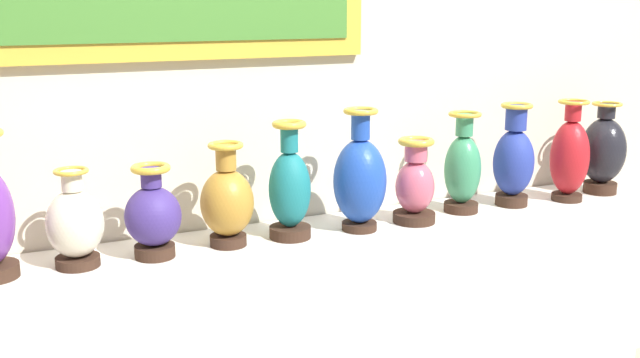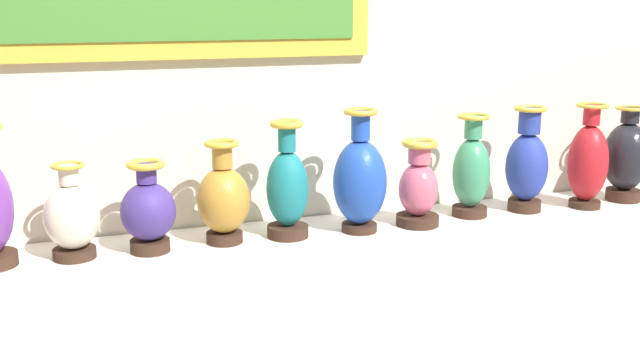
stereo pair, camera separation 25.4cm
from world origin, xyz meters
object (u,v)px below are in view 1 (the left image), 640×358
at_px(vase_ivory, 75,224).
at_px(vase_sapphire, 360,179).
at_px(vase_crimson, 570,156).
at_px(vase_onyx, 603,151).
at_px(vase_ochre, 227,201).
at_px(vase_indigo, 153,216).
at_px(vase_cobalt, 514,160).
at_px(vase_teal, 290,189).
at_px(vase_jade, 463,169).
at_px(vase_rose, 415,185).

bearing_deg(vase_ivory, vase_sapphire, -2.01).
height_order(vase_ivory, vase_crimson, vase_crimson).
relative_size(vase_crimson, vase_onyx, 1.07).
relative_size(vase_ochre, vase_onyx, 0.91).
relative_size(vase_indigo, vase_crimson, 0.73).
distance_m(vase_ochre, vase_cobalt, 1.14).
bearing_deg(vase_teal, vase_onyx, 0.55).
bearing_deg(vase_jade, vase_teal, -178.24).
height_order(vase_sapphire, vase_cobalt, vase_sapphire).
relative_size(vase_ochre, vase_cobalt, 0.85).
height_order(vase_jade, vase_crimson, vase_crimson).
bearing_deg(vase_ivory, vase_indigo, -3.61).
bearing_deg(vase_cobalt, vase_sapphire, -176.96).
height_order(vase_teal, vase_cobalt, vase_cobalt).
distance_m(vase_cobalt, vase_onyx, 0.45).
xyz_separation_m(vase_ivory, vase_jade, (1.37, 0.01, 0.03)).
height_order(vase_rose, vase_crimson, vase_crimson).
xyz_separation_m(vase_crimson, vase_onyx, (0.21, 0.04, -0.00)).
bearing_deg(vase_jade, vase_onyx, -0.69).
bearing_deg(vase_teal, vase_crimson, -1.07).
xyz_separation_m(vase_teal, vase_jade, (0.70, 0.02, -0.00)).
relative_size(vase_ochre, vase_rose, 1.11).
xyz_separation_m(vase_sapphire, vase_cobalt, (0.68, 0.04, -0.00)).
height_order(vase_sapphire, vase_jade, vase_sapphire).
bearing_deg(vase_sapphire, vase_crimson, -0.04).
height_order(vase_indigo, vase_crimson, vase_crimson).
height_order(vase_teal, vase_jade, vase_teal).
bearing_deg(vase_ivory, vase_crimson, -1.02).
relative_size(vase_sapphire, vase_crimson, 1.06).
xyz_separation_m(vase_teal, vase_sapphire, (0.25, -0.02, 0.01)).
distance_m(vase_ivory, vase_ochre, 0.46).
bearing_deg(vase_cobalt, vase_jade, 178.37).
relative_size(vase_teal, vase_rose, 1.29).
relative_size(vase_teal, vase_onyx, 1.06).
bearing_deg(vase_indigo, vase_onyx, 0.51).
relative_size(vase_indigo, vase_ochre, 0.86).
bearing_deg(vase_teal, vase_sapphire, -4.88).
bearing_deg(vase_teal, vase_jade, 1.76).
relative_size(vase_ivory, vase_onyx, 0.80).
relative_size(vase_ivory, vase_indigo, 1.02).
height_order(vase_ivory, vase_onyx, vase_onyx).
bearing_deg(vase_crimson, vase_cobalt, 171.40).
height_order(vase_ivory, vase_rose, vase_rose).
bearing_deg(vase_indigo, vase_sapphire, -1.50).
height_order(vase_ochre, vase_rose, vase_ochre).
distance_m(vase_indigo, vase_jade, 1.15).
bearing_deg(vase_crimson, vase_teal, 178.93).
bearing_deg(vase_crimson, vase_ivory, 178.98).
xyz_separation_m(vase_sapphire, vase_jade, (0.45, 0.04, -0.01)).
relative_size(vase_ivory, vase_cobalt, 0.75).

